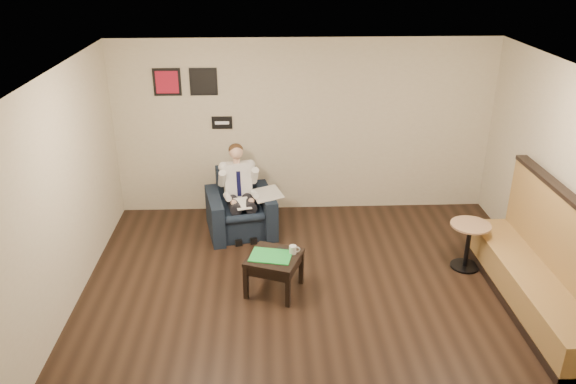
{
  "coord_description": "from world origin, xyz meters",
  "views": [
    {
      "loc": [
        -0.61,
        -5.53,
        4.09
      ],
      "look_at": [
        -0.34,
        1.2,
        1.09
      ],
      "focal_mm": 35.0,
      "sensor_mm": 36.0,
      "label": 1
    }
  ],
  "objects_px": {
    "seated_man": "(241,197)",
    "green_folder": "(271,256)",
    "cafe_table": "(468,246)",
    "armchair": "(240,204)",
    "smartphone": "(283,249)",
    "banquette": "(539,255)",
    "side_table": "(274,273)",
    "coffee_mug": "(293,250)"
  },
  "relations": [
    {
      "from": "side_table",
      "to": "banquette",
      "type": "height_order",
      "value": "banquette"
    },
    {
      "from": "armchair",
      "to": "green_folder",
      "type": "height_order",
      "value": "armchair"
    },
    {
      "from": "side_table",
      "to": "coffee_mug",
      "type": "height_order",
      "value": "coffee_mug"
    },
    {
      "from": "cafe_table",
      "to": "armchair",
      "type": "bearing_deg",
      "value": 159.32
    },
    {
      "from": "smartphone",
      "to": "banquette",
      "type": "bearing_deg",
      "value": 19.45
    },
    {
      "from": "banquette",
      "to": "cafe_table",
      "type": "distance_m",
      "value": 1.1
    },
    {
      "from": "armchair",
      "to": "coffee_mug",
      "type": "distance_m",
      "value": 1.73
    },
    {
      "from": "coffee_mug",
      "to": "banquette",
      "type": "height_order",
      "value": "banquette"
    },
    {
      "from": "green_folder",
      "to": "coffee_mug",
      "type": "xyz_separation_m",
      "value": [
        0.28,
        0.06,
        0.05
      ]
    },
    {
      "from": "seated_man",
      "to": "green_folder",
      "type": "relative_size",
      "value": 2.53
    },
    {
      "from": "green_folder",
      "to": "smartphone",
      "type": "bearing_deg",
      "value": 45.32
    },
    {
      "from": "armchair",
      "to": "banquette",
      "type": "height_order",
      "value": "banquette"
    },
    {
      "from": "smartphone",
      "to": "side_table",
      "type": "bearing_deg",
      "value": -97.35
    },
    {
      "from": "smartphone",
      "to": "cafe_table",
      "type": "height_order",
      "value": "cafe_table"
    },
    {
      "from": "coffee_mug",
      "to": "smartphone",
      "type": "bearing_deg",
      "value": 142.18
    },
    {
      "from": "armchair",
      "to": "banquette",
      "type": "xyz_separation_m",
      "value": [
        3.61,
        -2.08,
        0.24
      ]
    },
    {
      "from": "green_folder",
      "to": "banquette",
      "type": "xyz_separation_m",
      "value": [
        3.17,
        -0.44,
        0.2
      ]
    },
    {
      "from": "smartphone",
      "to": "cafe_table",
      "type": "xyz_separation_m",
      "value": [
        2.51,
        0.31,
        -0.18
      ]
    },
    {
      "from": "seated_man",
      "to": "banquette",
      "type": "bearing_deg",
      "value": -40.13
    },
    {
      "from": "side_table",
      "to": "cafe_table",
      "type": "distance_m",
      "value": 2.67
    },
    {
      "from": "banquette",
      "to": "side_table",
      "type": "bearing_deg",
      "value": 171.79
    },
    {
      "from": "coffee_mug",
      "to": "smartphone",
      "type": "relative_size",
      "value": 0.68
    },
    {
      "from": "seated_man",
      "to": "green_folder",
      "type": "height_order",
      "value": "seated_man"
    },
    {
      "from": "coffee_mug",
      "to": "banquette",
      "type": "xyz_separation_m",
      "value": [
        2.89,
        -0.51,
        0.15
      ]
    },
    {
      "from": "green_folder",
      "to": "smartphone",
      "type": "relative_size",
      "value": 3.21
    },
    {
      "from": "side_table",
      "to": "coffee_mug",
      "type": "distance_m",
      "value": 0.39
    },
    {
      "from": "side_table",
      "to": "green_folder",
      "type": "distance_m",
      "value": 0.26
    },
    {
      "from": "coffee_mug",
      "to": "cafe_table",
      "type": "xyz_separation_m",
      "value": [
        2.39,
        0.4,
        -0.23
      ]
    },
    {
      "from": "coffee_mug",
      "to": "green_folder",
      "type": "bearing_deg",
      "value": -167.02
    },
    {
      "from": "armchair",
      "to": "cafe_table",
      "type": "xyz_separation_m",
      "value": [
        3.11,
        -1.17,
        -0.14
      ]
    },
    {
      "from": "seated_man",
      "to": "side_table",
      "type": "bearing_deg",
      "value": -84.64
    },
    {
      "from": "green_folder",
      "to": "banquette",
      "type": "relative_size",
      "value": 0.18
    },
    {
      "from": "coffee_mug",
      "to": "cafe_table",
      "type": "distance_m",
      "value": 2.44
    },
    {
      "from": "armchair",
      "to": "cafe_table",
      "type": "height_order",
      "value": "armchair"
    },
    {
      "from": "smartphone",
      "to": "seated_man",
      "type": "bearing_deg",
      "value": 143.5
    },
    {
      "from": "seated_man",
      "to": "armchair",
      "type": "bearing_deg",
      "value": 90.0
    },
    {
      "from": "seated_man",
      "to": "side_table",
      "type": "relative_size",
      "value": 2.07
    },
    {
      "from": "green_folder",
      "to": "smartphone",
      "type": "distance_m",
      "value": 0.22
    },
    {
      "from": "side_table",
      "to": "smartphone",
      "type": "bearing_deg",
      "value": 51.93
    },
    {
      "from": "green_folder",
      "to": "cafe_table",
      "type": "xyz_separation_m",
      "value": [
        2.67,
        0.47,
        -0.18
      ]
    },
    {
      "from": "side_table",
      "to": "coffee_mug",
      "type": "bearing_deg",
      "value": 12.98
    },
    {
      "from": "armchair",
      "to": "seated_man",
      "type": "bearing_deg",
      "value": -90.0
    }
  ]
}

